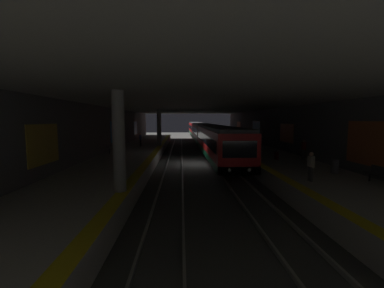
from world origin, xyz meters
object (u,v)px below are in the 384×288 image
at_px(bench_left_near, 382,174).
at_px(bench_right_mid, 110,148).
at_px(person_waiting_near, 304,149).
at_px(person_standing_far, 311,166).
at_px(pillar_near, 119,142).
at_px(bench_left_mid, 260,141).
at_px(backpack_on_floor, 260,145).
at_px(bench_left_far, 245,137).
at_px(metro_train, 202,132).
at_px(person_walking_mid, 141,139).
at_px(suitcase_rolling, 276,156).
at_px(trash_bin, 335,166).
at_px(pillar_far, 159,128).

distance_m(bench_left_near, bench_right_mid, 21.22).
height_order(person_waiting_near, person_standing_far, person_waiting_near).
bearing_deg(person_standing_far, bench_left_near, -104.35).
bearing_deg(pillar_near, person_standing_far, -81.62).
height_order(bench_left_mid, backpack_on_floor, bench_left_mid).
distance_m(bench_left_far, person_waiting_near, 19.14).
xyz_separation_m(metro_train, person_walking_mid, (-14.53, 8.78, -0.10)).
relative_size(person_walking_mid, backpack_on_floor, 4.06).
relative_size(metro_train, bench_left_far, 34.68).
bearing_deg(metro_train, backpack_on_floor, -159.48).
bearing_deg(suitcase_rolling, person_walking_mid, 50.05).
xyz_separation_m(pillar_near, bench_left_near, (0.59, -12.88, -1.75)).
bearing_deg(metro_train, trash_bin, -169.63).
bearing_deg(suitcase_rolling, bench_left_far, -6.83).
distance_m(pillar_near, pillar_far, 20.01).
distance_m(person_waiting_near, suitcase_rolling, 2.25).
height_order(bench_left_mid, person_waiting_near, person_waiting_near).
bearing_deg(suitcase_rolling, bench_right_mid, 72.56).
relative_size(bench_left_near, trash_bin, 2.00).
bearing_deg(person_waiting_near, bench_left_mid, -0.51).
bearing_deg(bench_left_near, person_waiting_near, 0.76).
bearing_deg(suitcase_rolling, bench_left_mid, -11.33).
relative_size(bench_left_mid, person_walking_mid, 1.05).
distance_m(pillar_far, bench_right_mid, 8.18).
bearing_deg(pillar_near, bench_right_mid, 17.58).
bearing_deg(pillar_near, person_walking_mid, 6.59).
height_order(pillar_near, bench_left_far, pillar_near).
height_order(person_waiting_near, person_walking_mid, person_waiting_near).
height_order(pillar_far, person_walking_mid, pillar_far).
height_order(pillar_far, bench_left_far, pillar_far).
distance_m(person_walking_mid, suitcase_rolling, 16.77).
distance_m(person_walking_mid, person_standing_far, 21.48).
height_order(pillar_far, trash_bin, pillar_far).
distance_m(pillar_far, person_walking_mid, 2.72).
height_order(metro_train, suitcase_rolling, metro_train).
bearing_deg(bench_left_mid, suitcase_rolling, 168.67).
bearing_deg(bench_right_mid, person_waiting_near, -105.98).
bearing_deg(person_waiting_near, bench_left_far, -0.31).
relative_size(bench_left_near, person_walking_mid, 1.05).
height_order(bench_left_far, backpack_on_floor, bench_left_far).
xyz_separation_m(pillar_far, bench_left_far, (7.48, -12.88, -1.75)).
xyz_separation_m(bench_right_mid, backpack_on_floor, (5.04, -16.58, -0.32)).
xyz_separation_m(backpack_on_floor, trash_bin, (-14.99, 0.24, 0.23)).
bearing_deg(bench_left_far, person_standing_far, 172.93).
bearing_deg(person_waiting_near, person_standing_far, 155.69).
bearing_deg(metro_train, bench_left_far, -135.11).
relative_size(pillar_near, person_standing_far, 2.92).
relative_size(bench_left_near, person_standing_far, 1.09).
bearing_deg(bench_left_near, person_walking_mid, 38.92).
xyz_separation_m(bench_left_mid, person_waiting_near, (-11.53, 0.10, 0.38)).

